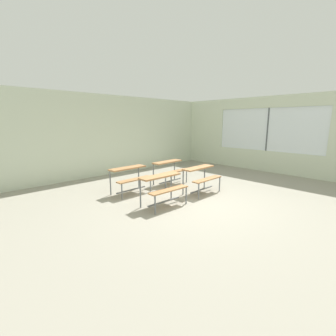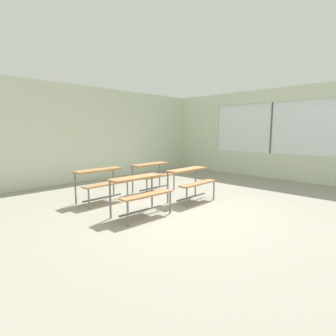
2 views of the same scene
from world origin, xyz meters
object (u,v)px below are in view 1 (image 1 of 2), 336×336
at_px(desk_bench_r0c1, 201,174).
at_px(desk_bench_r1c0, 130,174).
at_px(desk_bench_r1c1, 170,167).
at_px(desk_bench_r0c0, 163,183).

distance_m(desk_bench_r0c1, desk_bench_r1c0, 2.03).
bearing_deg(desk_bench_r1c0, desk_bench_r1c1, -3.56).
bearing_deg(desk_bench_r1c1, desk_bench_r0c1, -93.53).
xyz_separation_m(desk_bench_r1c0, desk_bench_r1c1, (1.52, -0.05, 0.00)).
bearing_deg(desk_bench_r0c0, desk_bench_r0c1, 1.58).
relative_size(desk_bench_r0c0, desk_bench_r1c1, 1.00).
distance_m(desk_bench_r0c0, desk_bench_r1c1, 2.02).
xyz_separation_m(desk_bench_r0c0, desk_bench_r1c1, (1.53, 1.33, 0.00)).
distance_m(desk_bench_r0c1, desk_bench_r1c1, 1.33).
bearing_deg(desk_bench_r0c1, desk_bench_r1c1, 87.35).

